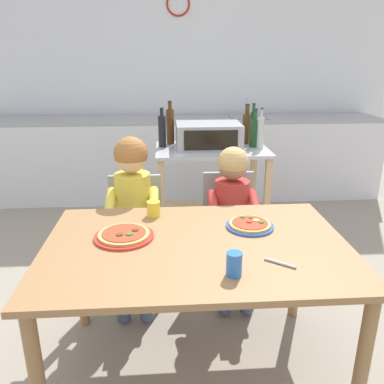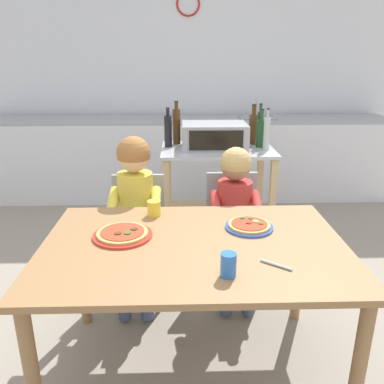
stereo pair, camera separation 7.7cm
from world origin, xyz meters
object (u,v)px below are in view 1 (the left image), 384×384
at_px(bottle_squat_spirits, 261,133).
at_px(bottle_dark_olive_oil, 162,131).
at_px(toaster_oven, 208,136).
at_px(child_in_yellow_shirt, 133,202).
at_px(child_in_red_shirt, 233,206).
at_px(pizza_plate_red_rimmed, 124,235).
at_px(kitchen_island_cart, 211,182).
at_px(pizza_plate_blue_rimmed, 250,225).
at_px(dining_chair_left, 136,229).
at_px(serving_spoon, 280,263).
at_px(bottle_brown_beer, 255,132).
at_px(drinking_cup_blue, 234,264).
at_px(dining_chair_right, 229,224).
at_px(drinking_cup_yellow, 154,209).
at_px(bottle_tall_green_wine, 253,126).
at_px(dining_table, 196,260).
at_px(bottle_clear_vinegar, 170,126).
at_px(bottle_slim_sauce, 247,127).

distance_m(bottle_squat_spirits, bottle_dark_olive_oil, 0.79).
xyz_separation_m(toaster_oven, child_in_yellow_shirt, (-0.56, -0.83, -0.24)).
xyz_separation_m(child_in_red_shirt, pizza_plate_red_rimmed, (-0.63, -0.57, 0.08)).
bearing_deg(pizza_plate_red_rimmed, bottle_dark_olive_oil, 82.66).
bearing_deg(kitchen_island_cart, pizza_plate_blue_rimmed, -87.94).
height_order(toaster_oven, dining_chair_left, toaster_oven).
xyz_separation_m(bottle_squat_spirits, serving_spoon, (-0.29, -1.61, -0.25)).
bearing_deg(bottle_brown_beer, drinking_cup_blue, -104.77).
bearing_deg(serving_spoon, dining_chair_right, 92.82).
bearing_deg(toaster_oven, pizza_plate_red_rimmed, -112.05).
relative_size(bottle_brown_beer, pizza_plate_blue_rimmed, 1.28).
relative_size(pizza_plate_red_rimmed, drinking_cup_yellow, 3.42).
xyz_separation_m(dining_chair_right, child_in_yellow_shirt, (-0.63, -0.14, 0.23)).
bearing_deg(pizza_plate_blue_rimmed, bottle_tall_green_wine, 77.56).
bearing_deg(pizza_plate_blue_rimmed, toaster_oven, 93.26).
distance_m(dining_table, serving_spoon, 0.41).
distance_m(bottle_clear_vinegar, drinking_cup_yellow, 1.31).
distance_m(kitchen_island_cart, dining_chair_left, 0.92).
xyz_separation_m(dining_chair_left, drinking_cup_yellow, (0.14, -0.39, 0.29)).
distance_m(kitchen_island_cart, bottle_squat_spirits, 0.57).
distance_m(bottle_squat_spirits, drinking_cup_blue, 1.77).
xyz_separation_m(bottle_slim_sauce, bottle_squat_spirits, (0.07, -0.21, -0.01)).
bearing_deg(serving_spoon, kitchen_island_cart, 93.25).
relative_size(bottle_clear_vinegar, bottle_dark_olive_oil, 1.12).
bearing_deg(dining_table, pizza_plate_red_rimmed, 166.11).
relative_size(bottle_brown_beer, drinking_cup_yellow, 3.68).
bearing_deg(child_in_red_shirt, serving_spoon, -86.80).
bearing_deg(drinking_cup_yellow, pizza_plate_blue_rimmed, -20.44).
relative_size(dining_table, dining_chair_left, 1.75).
bearing_deg(bottle_dark_olive_oil, pizza_plate_blue_rimmed, -71.88).
bearing_deg(toaster_oven, child_in_red_shirt, -84.80).
distance_m(bottle_clear_vinegar, dining_chair_left, 1.07).
height_order(pizza_plate_red_rimmed, drinking_cup_blue, drinking_cup_blue).
distance_m(bottle_brown_beer, pizza_plate_blue_rimmed, 1.37).
bearing_deg(bottle_slim_sauce, bottle_dark_olive_oil, -173.03).
distance_m(bottle_brown_beer, drinking_cup_yellow, 1.40).
xyz_separation_m(dining_table, dining_chair_left, (-0.34, 0.74, -0.16)).
distance_m(toaster_oven, serving_spoon, 1.69).
height_order(bottle_brown_beer, bottle_dark_olive_oil, bottle_dark_olive_oil).
distance_m(dining_chair_left, serving_spoon, 1.20).
distance_m(bottle_slim_sauce, dining_chair_left, 1.35).
relative_size(bottle_brown_beer, dining_table, 0.22).
relative_size(bottle_clear_vinegar, pizza_plate_red_rimmed, 1.24).
bearing_deg(drinking_cup_blue, toaster_oven, 87.15).
distance_m(bottle_clear_vinegar, dining_chair_right, 1.08).
distance_m(toaster_oven, drinking_cup_blue, 1.76).
height_order(child_in_yellow_shirt, drinking_cup_yellow, child_in_yellow_shirt).
relative_size(bottle_dark_olive_oil, pizza_plate_blue_rimmed, 1.31).
bearing_deg(pizza_plate_blue_rimmed, drinking_cup_yellow, 159.56).
bearing_deg(pizza_plate_blue_rimmed, bottle_clear_vinegar, 104.34).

